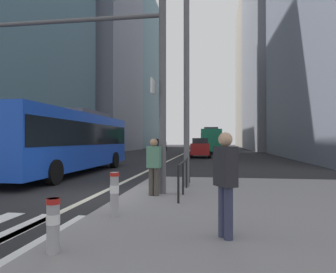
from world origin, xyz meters
TOP-DOWN VIEW (x-y plane):
  - ground_plane at (0.00, 20.00)m, footprint 160.00×160.00m
  - median_island at (5.50, -1.00)m, footprint 9.00×10.00m
  - lane_centre_line at (0.00, 30.00)m, footprint 0.20×80.00m
  - office_tower_left_mid at (-16.00, 38.33)m, footprint 12.89×17.27m
  - office_tower_left_far at (-16.00, 61.01)m, footprint 11.04×20.85m
  - office_tower_right_mid at (17.00, 45.78)m, footprint 13.88×22.45m
  - office_tower_right_far at (17.00, 74.07)m, footprint 12.43×23.22m
  - city_bus_blue_oncoming at (-3.65, 5.56)m, footprint 2.72×11.30m
  - city_bus_red_receding at (3.43, 32.68)m, footprint 2.90×11.24m
  - car_oncoming_mid at (-4.72, 38.27)m, footprint 2.18×4.49m
  - car_receding_near at (3.41, 58.42)m, footprint 2.15×4.13m
  - car_receding_far at (2.48, 21.19)m, footprint 2.09×4.32m
  - traffic_signal_gantry at (0.06, -0.11)m, footprint 6.31×0.65m
  - street_lamp_post at (2.77, 1.41)m, footprint 5.50×0.32m
  - bollard_front at (1.41, -5.00)m, footprint 0.20×0.20m
  - bollard_left at (1.61, -2.91)m, footprint 0.20×0.20m
  - pedestrian_railing at (2.80, 0.42)m, footprint 0.06×3.72m
  - pedestrian_waiting at (3.87, -3.98)m, footprint 0.41×0.45m
  - pedestrian_walking at (1.98, -0.47)m, footprint 0.41×0.29m

SIDE VIEW (x-z plane):
  - ground_plane at x=0.00m, z-range 0.00..0.00m
  - lane_centre_line at x=0.00m, z-range 0.00..0.01m
  - median_island at x=5.50m, z-range 0.00..0.15m
  - bollard_front at x=1.41m, z-range 0.20..0.97m
  - bollard_left at x=1.61m, z-range 0.20..1.13m
  - pedestrian_railing at x=2.80m, z-range 0.37..1.35m
  - car_receding_near at x=3.41m, z-range 0.02..1.96m
  - car_receding_far at x=2.48m, z-range 0.02..1.96m
  - car_oncoming_mid at x=-4.72m, z-range 0.02..1.96m
  - pedestrian_walking at x=1.98m, z-range 0.24..1.89m
  - pedestrian_waiting at x=3.87m, z-range 0.25..1.99m
  - city_bus_red_receding at x=3.43m, z-range 0.14..3.54m
  - city_bus_blue_oncoming at x=-3.65m, z-range 0.14..3.54m
  - traffic_signal_gantry at x=0.06m, z-range 1.12..7.12m
  - street_lamp_post at x=2.77m, z-range 1.28..9.28m
  - office_tower_left_far at x=-16.00m, z-range 0.00..37.23m
  - office_tower_right_far at x=17.00m, z-range 0.00..39.26m
  - office_tower_right_mid at x=17.00m, z-range 0.00..41.79m
  - office_tower_left_mid at x=-16.00m, z-range 0.00..47.27m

